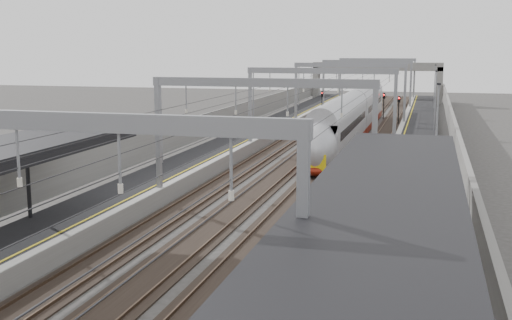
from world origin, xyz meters
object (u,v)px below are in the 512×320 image
Objects in this scene: overbridge at (377,72)px; signal_green at (322,99)px; train at (352,121)px; bench at (355,317)px.

overbridge is 26.32m from signal_green.
bench is (5.79, -47.26, -0.44)m from train.
bench is at bearing -85.61° from overbridge.
overbridge is 13.22× the size of bench.
overbridge is 47.89m from train.
overbridge is at bearing 78.54° from signal_green.
overbridge reaches higher than train.
signal_green is (-6.70, 22.10, 0.46)m from train.
signal_green is (-12.49, 69.36, 0.90)m from bench.
overbridge is 6.33× the size of signal_green.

